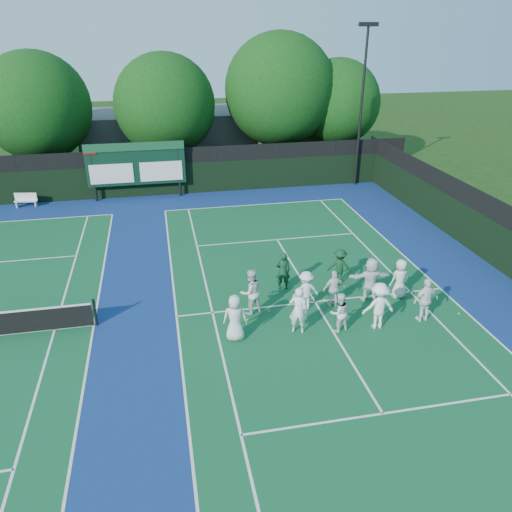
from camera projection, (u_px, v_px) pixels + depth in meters
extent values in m
plane|color=#17330E|center=(323.00, 315.00, 19.03)|extent=(120.00, 120.00, 0.00)
cube|color=navy|center=(163.00, 318.00, 18.84)|extent=(34.00, 32.00, 0.01)
cube|color=#104F2A|center=(315.00, 302.00, 19.91)|extent=(10.97, 23.77, 0.00)
cube|color=silver|center=(256.00, 205.00, 30.44)|extent=(10.97, 0.08, 0.00)
cube|color=silver|center=(177.00, 316.00, 18.92)|extent=(0.08, 23.77, 0.00)
cube|color=silver|center=(440.00, 289.00, 20.89)|extent=(0.08, 23.77, 0.00)
cube|color=silver|center=(212.00, 313.00, 19.17)|extent=(0.08, 23.77, 0.00)
cube|color=silver|center=(410.00, 292.00, 20.65)|extent=(0.08, 23.77, 0.00)
cube|color=silver|center=(383.00, 414.00, 14.23)|extent=(8.23, 0.08, 0.00)
cube|color=silver|center=(277.00, 240.00, 25.58)|extent=(8.23, 0.08, 0.00)
cube|color=silver|center=(315.00, 302.00, 19.91)|extent=(0.08, 12.80, 0.00)
cube|color=silver|center=(11.00, 221.00, 27.93)|extent=(10.97, 0.08, 0.00)
cube|color=silver|center=(94.00, 325.00, 18.38)|extent=(0.08, 23.77, 0.00)
cube|color=silver|center=(55.00, 329.00, 18.13)|extent=(0.08, 23.77, 0.00)
cube|color=black|center=(154.00, 180.00, 31.71)|extent=(34.00, 0.08, 2.00)
cube|color=black|center=(152.00, 157.00, 31.07)|extent=(34.00, 0.05, 1.00)
cylinder|color=black|center=(93.00, 174.00, 30.39)|extent=(0.16, 0.16, 3.50)
cylinder|color=black|center=(179.00, 169.00, 31.32)|extent=(0.16, 0.16, 3.50)
cube|color=black|center=(136.00, 164.00, 30.66)|extent=(6.00, 0.15, 2.60)
cube|color=#144929|center=(134.00, 147.00, 30.10)|extent=(6.00, 0.05, 0.50)
cube|color=silver|center=(112.00, 174.00, 30.52)|extent=(2.60, 0.04, 1.20)
cube|color=silver|center=(161.00, 171.00, 31.06)|extent=(2.60, 0.04, 1.20)
cube|color=maroon|center=(89.00, 150.00, 29.68)|extent=(0.70, 0.04, 0.50)
cube|color=#56565B|center=(203.00, 136.00, 39.09)|extent=(18.00, 6.00, 4.00)
cylinder|color=black|center=(361.00, 110.00, 32.16)|extent=(0.16, 0.16, 10.00)
cube|color=black|center=(369.00, 24.00, 30.03)|extent=(1.20, 0.30, 0.25)
cylinder|color=black|center=(95.00, 312.00, 18.17)|extent=(0.10, 0.10, 1.10)
cube|color=silver|center=(26.00, 201.00, 29.98)|extent=(1.36, 0.56, 0.05)
cube|color=silver|center=(26.00, 196.00, 30.00)|extent=(1.31, 0.27, 0.44)
cube|color=silver|center=(17.00, 205.00, 29.97)|extent=(0.10, 0.31, 0.35)
cube|color=silver|center=(36.00, 203.00, 30.16)|extent=(0.10, 0.31, 0.35)
cylinder|color=black|center=(47.00, 167.00, 33.42)|extent=(0.44, 0.44, 2.67)
sphere|color=#0C350E|center=(36.00, 106.00, 31.75)|extent=(6.87, 6.87, 6.87)
sphere|color=#0C350E|center=(49.00, 116.00, 32.42)|extent=(4.81, 4.81, 4.81)
cylinder|color=black|center=(169.00, 161.00, 34.89)|extent=(0.44, 0.44, 2.59)
sphere|color=#0C350E|center=(165.00, 105.00, 33.26)|extent=(6.73, 6.73, 6.73)
sphere|color=#0C350E|center=(174.00, 114.00, 33.92)|extent=(4.71, 4.71, 4.71)
cylinder|color=black|center=(278.00, 153.00, 36.21)|extent=(0.44, 0.44, 3.03)
sphere|color=#0C350E|center=(280.00, 90.00, 34.34)|extent=(7.62, 7.62, 7.62)
sphere|color=#0C350E|center=(287.00, 100.00, 35.04)|extent=(5.34, 5.34, 5.34)
cylinder|color=black|center=(334.00, 153.00, 37.05)|extent=(0.44, 0.44, 2.64)
sphere|color=#0C350E|center=(337.00, 102.00, 35.52)|extent=(6.07, 6.07, 6.07)
sphere|color=#0C350E|center=(343.00, 110.00, 36.15)|extent=(4.25, 4.25, 4.25)
sphere|color=#CCD619|center=(269.00, 311.00, 19.23)|extent=(0.07, 0.07, 0.07)
sphere|color=#CCD619|center=(324.00, 299.00, 20.03)|extent=(0.07, 0.07, 0.07)
sphere|color=#CCD619|center=(459.00, 314.00, 19.06)|extent=(0.07, 0.07, 0.07)
sphere|color=#CCD619|center=(248.00, 320.00, 18.66)|extent=(0.07, 0.07, 0.07)
sphere|color=#CCD619|center=(331.00, 284.00, 21.25)|extent=(0.07, 0.07, 0.07)
sphere|color=#CCD619|center=(426.00, 308.00, 19.44)|extent=(0.07, 0.07, 0.07)
imported|color=silver|center=(235.00, 318.00, 17.26)|extent=(0.93, 0.70, 1.73)
imported|color=white|center=(298.00, 310.00, 17.64)|extent=(0.77, 0.64, 1.81)
imported|color=white|center=(339.00, 312.00, 17.79)|extent=(0.82, 0.69, 1.51)
imported|color=white|center=(379.00, 306.00, 17.92)|extent=(1.17, 0.69, 1.80)
imported|color=white|center=(426.00, 300.00, 18.35)|extent=(1.06, 0.54, 1.73)
imported|color=silver|center=(251.00, 292.00, 18.81)|extent=(1.07, 0.96, 1.82)
imported|color=silver|center=(306.00, 290.00, 19.19)|extent=(1.04, 0.62, 1.57)
imported|color=white|center=(334.00, 289.00, 19.34)|extent=(0.92, 0.44, 1.53)
imported|color=white|center=(370.00, 279.00, 19.75)|extent=(1.73, 0.68, 1.82)
imported|color=silver|center=(400.00, 279.00, 19.94)|extent=(0.89, 0.67, 1.66)
imported|color=#0F391E|center=(283.00, 271.00, 20.55)|extent=(0.65, 0.46, 1.67)
imported|color=#0F371C|center=(340.00, 266.00, 21.07)|extent=(1.14, 0.90, 1.56)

